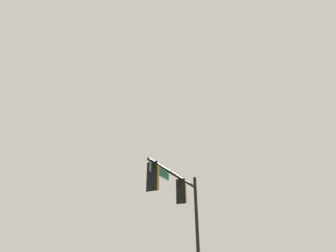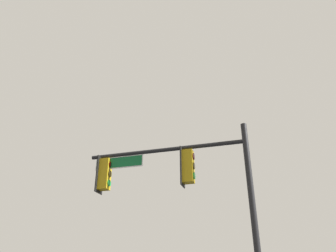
% 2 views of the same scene
% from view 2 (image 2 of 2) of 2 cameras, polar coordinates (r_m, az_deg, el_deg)
% --- Properties ---
extents(signal_pole_near, '(5.53, 0.60, 6.18)m').
position_cam_2_polar(signal_pole_near, '(10.70, 1.82, -9.67)').
color(signal_pole_near, black).
rests_on(signal_pole_near, ground_plane).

